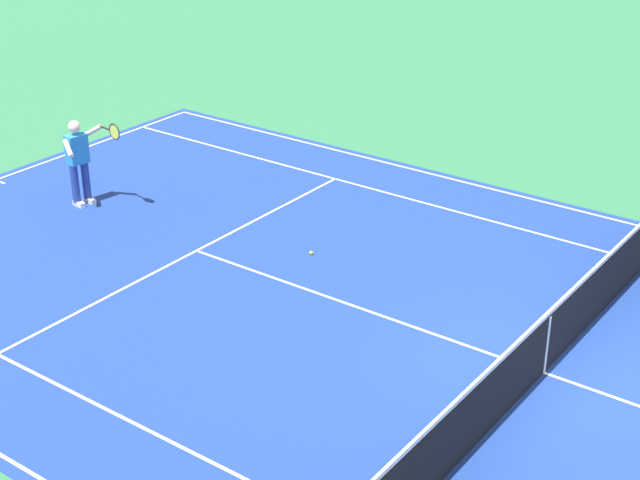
{
  "coord_description": "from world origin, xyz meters",
  "views": [
    {
      "loc": [
        -4.13,
        10.8,
        7.3
      ],
      "look_at": [
        3.83,
        -0.07,
        0.9
      ],
      "focal_mm": 54.44,
      "sensor_mm": 36.0,
      "label": 1
    }
  ],
  "objects": [
    {
      "name": "court_line_markings",
      "position": [
        0.0,
        0.0,
        0.0
      ],
      "size": [
        23.85,
        11.05,
        0.01
      ],
      "color": "white",
      "rests_on": "ground_plane"
    },
    {
      "name": "tennis_net",
      "position": [
        0.0,
        0.0,
        0.49
      ],
      "size": [
        0.1,
        11.7,
        1.08
      ],
      "color": "#2D2D33",
      "rests_on": "ground_plane"
    },
    {
      "name": "court_slab",
      "position": [
        0.0,
        0.0,
        0.0
      ],
      "size": [
        24.2,
        11.4,
        0.0
      ],
      "primitive_type": "cube",
      "color": "navy",
      "rests_on": "ground_plane"
    },
    {
      "name": "tennis_ball",
      "position": [
        4.72,
        -1.05,
        0.03
      ],
      "size": [
        0.07,
        0.07,
        0.07
      ],
      "primitive_type": "sphere",
      "color": "#CCE01E",
      "rests_on": "ground_plane"
    },
    {
      "name": "ground_plane",
      "position": [
        0.0,
        0.0,
        0.0
      ],
      "size": [
        60.0,
        60.0,
        0.0
      ],
      "primitive_type": "plane",
      "color": "#2D7247"
    },
    {
      "name": "tennis_player_near",
      "position": [
        9.53,
        -0.25,
        0.93
      ],
      "size": [
        1.12,
        0.77,
        1.7
      ],
      "color": "navy",
      "rests_on": "ground_plane"
    }
  ]
}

